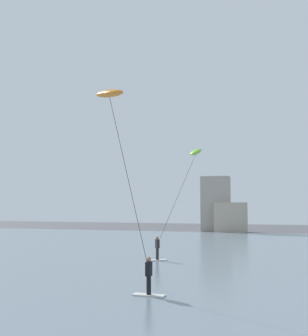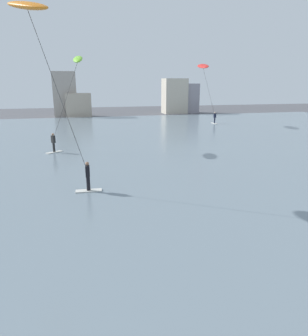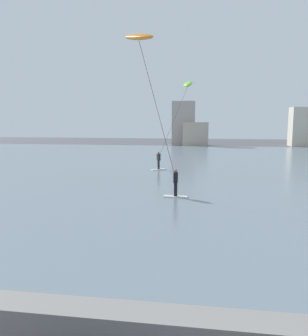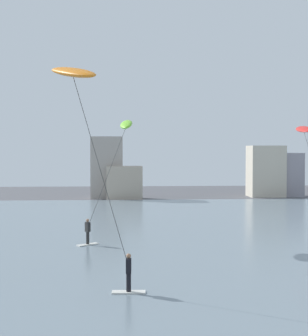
% 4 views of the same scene
% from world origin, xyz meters
% --- Properties ---
extents(water_bay, '(84.00, 52.00, 0.10)m').
position_xyz_m(water_bay, '(0.00, 30.17, 0.05)').
color(water_bay, slate).
rests_on(water_bay, ground).
extents(far_shore_buildings, '(27.45, 5.38, 7.77)m').
position_xyz_m(far_shore_buildings, '(7.19, 59.76, 3.19)').
color(far_shore_buildings, '#A89E93').
rests_on(far_shore_buildings, ground).
extents(kitesurfer_lime, '(3.58, 3.67, 8.21)m').
position_xyz_m(kitesurfer_lime, '(-3.06, 29.38, 6.77)').
color(kitesurfer_lime, silver).
rests_on(kitesurfer_lime, water_bay).
extents(kitesurfer_orange, '(4.53, 3.69, 9.93)m').
position_xyz_m(kitesurfer_orange, '(-4.91, 18.42, 8.76)').
color(kitesurfer_orange, silver).
rests_on(kitesurfer_orange, water_bay).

